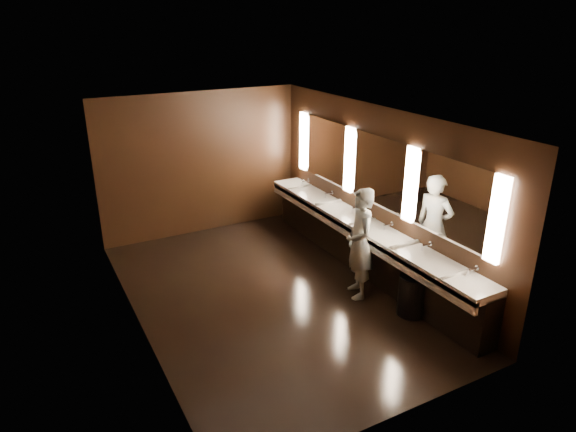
# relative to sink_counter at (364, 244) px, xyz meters

# --- Properties ---
(floor) EXTENTS (6.00, 6.00, 0.00)m
(floor) POSITION_rel_sink_counter_xyz_m (-1.79, -0.00, -0.50)
(floor) COLOR black
(floor) RESTS_ON ground
(ceiling) EXTENTS (4.00, 6.00, 0.02)m
(ceiling) POSITION_rel_sink_counter_xyz_m (-1.79, -0.00, 2.30)
(ceiling) COLOR #2D2D2B
(ceiling) RESTS_ON wall_back
(wall_back) EXTENTS (4.00, 0.02, 2.80)m
(wall_back) POSITION_rel_sink_counter_xyz_m (-1.79, 3.00, 0.90)
(wall_back) COLOR black
(wall_back) RESTS_ON floor
(wall_front) EXTENTS (4.00, 0.02, 2.80)m
(wall_front) POSITION_rel_sink_counter_xyz_m (-1.79, -3.00, 0.90)
(wall_front) COLOR black
(wall_front) RESTS_ON floor
(wall_left) EXTENTS (0.02, 6.00, 2.80)m
(wall_left) POSITION_rel_sink_counter_xyz_m (-3.79, -0.00, 0.90)
(wall_left) COLOR black
(wall_left) RESTS_ON floor
(wall_right) EXTENTS (0.02, 6.00, 2.80)m
(wall_right) POSITION_rel_sink_counter_xyz_m (0.21, -0.00, 0.90)
(wall_right) COLOR black
(wall_right) RESTS_ON floor
(sink_counter) EXTENTS (0.55, 5.40, 1.01)m
(sink_counter) POSITION_rel_sink_counter_xyz_m (0.00, 0.00, 0.00)
(sink_counter) COLOR black
(sink_counter) RESTS_ON floor
(mirror_band) EXTENTS (0.06, 5.03, 1.15)m
(mirror_band) POSITION_rel_sink_counter_xyz_m (0.19, -0.00, 1.25)
(mirror_band) COLOR #FEE0BD
(mirror_band) RESTS_ON wall_right
(person) EXTENTS (0.60, 0.74, 1.75)m
(person) POSITION_rel_sink_counter_xyz_m (-0.57, -0.62, 0.38)
(person) COLOR #8CB2D1
(person) RESTS_ON floor
(trash_bin) EXTENTS (0.50, 0.50, 0.62)m
(trash_bin) POSITION_rel_sink_counter_xyz_m (-0.22, -1.47, -0.19)
(trash_bin) COLOR black
(trash_bin) RESTS_ON floor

